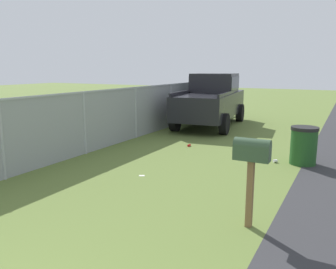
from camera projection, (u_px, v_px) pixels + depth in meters
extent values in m
cube|color=brown|center=(250.00, 194.00, 4.98)|extent=(0.09, 0.09, 1.01)
cube|color=#334C33|center=(252.00, 153.00, 4.86)|extent=(0.20, 0.51, 0.22)
cylinder|color=#334C33|center=(252.00, 145.00, 4.84)|extent=(0.20, 0.51, 0.20)
cube|color=red|center=(254.00, 147.00, 4.95)|extent=(0.02, 0.04, 0.18)
cube|color=black|center=(211.00, 104.00, 13.75)|extent=(5.16, 2.43, 0.90)
cube|color=black|center=(215.00, 83.00, 14.14)|extent=(1.88, 1.89, 0.76)
cube|color=black|center=(215.00, 83.00, 14.14)|extent=(1.84, 1.92, 0.53)
cube|color=black|center=(182.00, 93.00, 12.95)|extent=(2.57, 0.39, 0.12)
cube|color=black|center=(226.00, 94.00, 12.35)|extent=(2.57, 0.39, 0.12)
cylinder|color=black|center=(200.00, 111.00, 15.67)|extent=(0.79, 0.35, 0.76)
cylinder|color=black|center=(240.00, 113.00, 15.02)|extent=(0.79, 0.35, 0.76)
cylinder|color=black|center=(175.00, 121.00, 12.67)|extent=(0.79, 0.35, 0.76)
cylinder|color=black|center=(224.00, 124.00, 12.02)|extent=(0.79, 0.35, 0.76)
cylinder|color=#1E4C1E|center=(303.00, 147.00, 8.30)|extent=(0.61, 0.61, 0.84)
cylinder|color=black|center=(305.00, 128.00, 8.21)|extent=(0.65, 0.65, 0.08)
cylinder|color=#9EA3A8|center=(2.00, 140.00, 7.07)|extent=(0.07, 0.07, 1.70)
cylinder|color=#9EA3A8|center=(84.00, 123.00, 9.23)|extent=(0.07, 0.07, 1.70)
cylinder|color=#9EA3A8|center=(136.00, 113.00, 11.40)|extent=(0.07, 0.07, 1.70)
cylinder|color=#9EA3A8|center=(171.00, 105.00, 13.56)|extent=(0.07, 0.07, 1.70)
cylinder|color=#9EA3A8|center=(196.00, 100.00, 15.73)|extent=(0.07, 0.07, 1.70)
cylinder|color=#9EA3A8|center=(215.00, 96.00, 17.89)|extent=(0.07, 0.07, 1.70)
cube|color=#9EA3A8|center=(135.00, 88.00, 11.24)|extent=(15.00, 0.04, 0.04)
cube|color=gray|center=(136.00, 113.00, 11.40)|extent=(15.00, 0.01, 1.70)
cylinder|color=red|center=(189.00, 145.00, 10.26)|extent=(0.12, 0.07, 0.07)
cylinder|color=white|center=(275.00, 161.00, 8.49)|extent=(0.13, 0.13, 0.08)
cube|color=silver|center=(142.00, 176.00, 7.46)|extent=(0.13, 0.15, 0.01)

